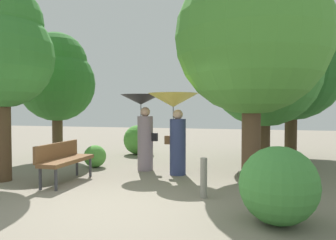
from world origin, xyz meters
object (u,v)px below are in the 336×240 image
person_right (175,114)px  tree_mid_left (1,46)px  tree_far_back (292,61)px  path_marker_post (204,178)px  tree_near_left (57,77)px  person_left (143,119)px  tree_mid_right (252,25)px  park_bench (64,158)px  tree_near_right (264,63)px

person_right → tree_mid_left: (-3.40, -1.62, 1.45)m
tree_far_back → path_marker_post: size_ratio=6.95×
tree_far_back → path_marker_post: tree_far_back is taller
tree_near_left → tree_far_back: bearing=17.5°
person_left → tree_mid_right: (2.64, -0.10, 2.13)m
person_right → park_bench: size_ratio=1.27×
person_left → path_marker_post: size_ratio=2.73×
tree_mid_left → path_marker_post: tree_mid_left is taller
tree_near_left → tree_mid_right: (5.76, -1.06, 0.91)m
tree_mid_right → path_marker_post: tree_mid_right is taller
tree_near_right → path_marker_post: 4.52m
park_bench → tree_far_back: (5.00, 4.87, 2.54)m
person_right → tree_far_back: size_ratio=0.39×
person_left → person_right: 0.97m
tree_near_left → tree_mid_right: bearing=-10.5°
tree_mid_left → tree_mid_right: size_ratio=0.79×
person_left → tree_mid_left: size_ratio=0.45×
tree_mid_right → path_marker_post: size_ratio=7.73×
person_left → tree_near_right: (2.97, 1.52, 1.50)m
person_left → path_marker_post: (1.87, -2.12, -0.95)m
person_right → tree_mid_right: 2.66m
tree_near_right → path_marker_post: bearing=-106.8°
person_right → tree_near_right: tree_near_right is taller
tree_near_right → tree_far_back: size_ratio=0.92×
person_left → park_bench: size_ratio=1.27×
tree_far_back → path_marker_post: 6.25m
park_bench → path_marker_post: size_ratio=2.16×
tree_near_left → tree_far_back: 7.32m
park_bench → tree_near_right: 5.72m
person_left → person_right: bearing=-106.3°
person_left → tree_mid_right: tree_mid_right is taller
tree_mid_left → tree_far_back: tree_far_back is taller
tree_mid_left → path_marker_post: 5.05m
park_bench → person_left: bearing=-35.0°
tree_mid_left → path_marker_post: (4.37, -0.18, -2.53)m
person_left → tree_near_left: bearing=76.3°
tree_near_right → tree_mid_right: (-0.32, -1.62, 0.63)m
tree_near_left → tree_far_back: tree_far_back is taller
tree_near_left → tree_mid_left: (0.62, -2.91, 0.36)m
person_left → person_right: (0.90, -0.32, 0.13)m
tree_near_left → person_right: bearing=-17.8°
tree_near_right → tree_mid_right: size_ratio=0.83×
tree_mid_left → tree_mid_right: 5.49m
tree_mid_left → tree_far_back: 8.14m
tree_mid_right → path_marker_post: bearing=-111.1°
person_left → park_bench: bearing=149.1°
tree_near_left → tree_mid_right: size_ratio=0.72×
tree_near_left → tree_near_right: size_ratio=0.86×
tree_mid_right → path_marker_post: 3.76m
tree_mid_right → tree_far_back: bearing=69.9°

